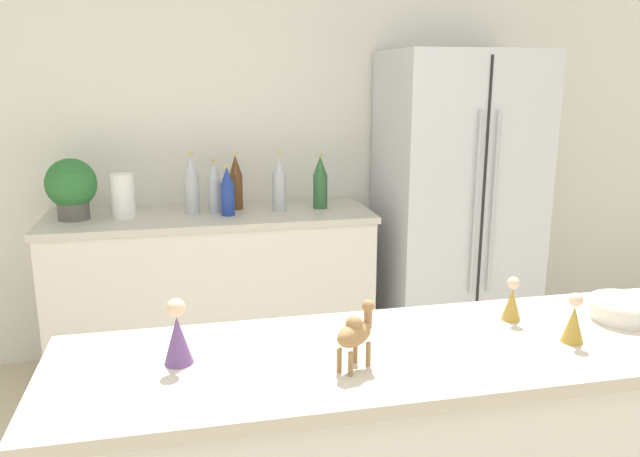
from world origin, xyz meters
TOP-DOWN VIEW (x-y plane):
  - wall_back at (0.00, 2.73)m, footprint 8.00×0.06m
  - back_counter at (-0.25, 2.40)m, footprint 1.74×0.63m
  - refrigerator at (1.16, 2.35)m, footprint 0.83×0.70m
  - potted_plant at (-0.95, 2.40)m, footprint 0.26×0.26m
  - paper_towel_roll at (-0.70, 2.38)m, footprint 0.12×0.12m
  - back_bottle_0 at (-0.16, 2.32)m, footprint 0.07×0.07m
  - back_bottle_1 at (-0.34, 2.41)m, footprint 0.08×0.08m
  - back_bottle_2 at (-0.10, 2.47)m, footprint 0.07×0.07m
  - back_bottle_3 at (0.13, 2.38)m, footprint 0.08×0.08m
  - back_bottle_4 at (0.36, 2.39)m, footprint 0.08×0.08m
  - back_bottle_5 at (-0.22, 2.41)m, footprint 0.07×0.07m
  - fruit_bowl at (0.82, 0.48)m, footprint 0.19×0.19m
  - camel_figurine at (-0.01, 0.35)m, footprint 0.12×0.11m
  - wise_man_figurine_blue at (0.58, 0.37)m, footprint 0.06×0.06m
  - wise_man_figurine_crimson at (-0.41, 0.46)m, footprint 0.07×0.07m
  - wise_man_figurine_purple at (0.50, 0.54)m, footprint 0.05×0.05m

SIDE VIEW (x-z plane):
  - back_counter at x=-0.25m, z-range 0.00..0.91m
  - refrigerator at x=1.16m, z-range 0.00..1.77m
  - fruit_bowl at x=0.82m, z-range 0.97..1.02m
  - wise_man_figurine_purple at x=0.50m, z-range 0.95..1.08m
  - wise_man_figurine_blue at x=0.58m, z-range 0.95..1.09m
  - paper_towel_roll at x=-0.70m, z-range 0.91..1.14m
  - wise_man_figurine_crimson at x=-0.41m, z-range 0.95..1.11m
  - back_bottle_0 at x=-0.16m, z-range 0.90..1.17m
  - back_bottle_5 at x=-0.22m, z-range 0.90..1.19m
  - camel_figurine at x=-0.01m, z-range 0.98..1.13m
  - back_bottle_4 at x=0.36m, z-range 0.90..1.21m
  - back_bottle_2 at x=-0.10m, z-range 0.90..1.21m
  - back_bottle_3 at x=0.13m, z-range 0.90..1.22m
  - back_bottle_1 at x=-0.34m, z-range 0.90..1.23m
  - potted_plant at x=-0.95m, z-range 0.92..1.24m
  - wall_back at x=0.00m, z-range 0.00..2.55m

